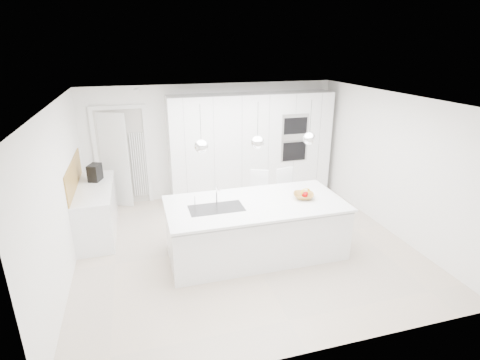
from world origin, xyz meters
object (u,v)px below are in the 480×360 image
object	(u,v)px
fruit_bowl	(303,196)
bar_stool_left	(261,200)
bar_stool_right	(286,197)
espresso_machine	(95,173)
island_base	(256,230)

from	to	relation	value
fruit_bowl	bar_stool_left	bearing A→B (deg)	113.50
fruit_bowl	bar_stool_right	distance (m)	1.00
espresso_machine	bar_stool_right	bearing A→B (deg)	3.95
fruit_bowl	espresso_machine	bearing A→B (deg)	151.16
fruit_bowl	bar_stool_left	xyz separation A→B (m)	(-0.40, 0.93, -0.40)
fruit_bowl	bar_stool_right	xyz separation A→B (m)	(0.10, 0.91, -0.40)
island_base	espresso_machine	xyz separation A→B (m)	(-2.53, 1.84, 0.62)
island_base	espresso_machine	world-z (taller)	espresso_machine
fruit_bowl	island_base	bearing A→B (deg)	-179.79
fruit_bowl	espresso_machine	world-z (taller)	espresso_machine
island_base	bar_stool_right	world-z (taller)	bar_stool_right
bar_stool_left	island_base	bearing A→B (deg)	-90.62
espresso_machine	bar_stool_right	world-z (taller)	espresso_machine
bar_stool_left	bar_stool_right	bearing A→B (deg)	21.26
island_base	bar_stool_left	xyz separation A→B (m)	(0.41, 0.93, 0.11)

